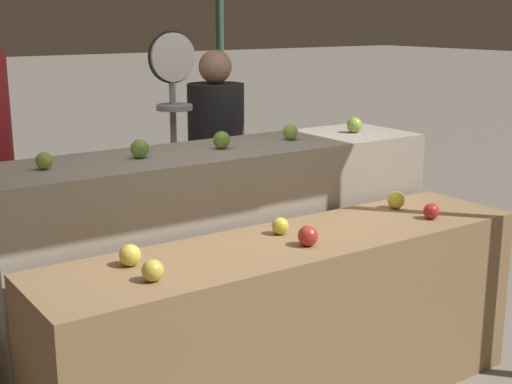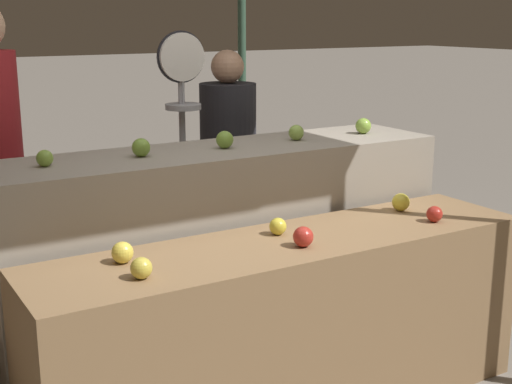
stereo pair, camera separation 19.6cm
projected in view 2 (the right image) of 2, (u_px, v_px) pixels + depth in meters
display_counter_front at (289, 328)px, 3.16m from camera, size 2.30×0.55×0.81m
display_counter_back at (224, 257)px, 3.63m from camera, size 2.30×0.55×1.12m
apple_front_0 at (141, 268)px, 2.61m from camera, size 0.08×0.08×0.08m
apple_front_1 at (303, 237)px, 2.97m from camera, size 0.09×0.09×0.09m
apple_front_2 at (434, 214)px, 3.33m from camera, size 0.08×0.08×0.08m
apple_front_3 at (122, 252)px, 2.78m from camera, size 0.09×0.09×0.09m
apple_front_4 at (278, 226)px, 3.14m from camera, size 0.08×0.08×0.08m
apple_front_5 at (401, 202)px, 3.52m from camera, size 0.09×0.09×0.09m
apple_back_0 at (45, 158)px, 3.05m from camera, size 0.07×0.07×0.07m
apple_back_1 at (141, 148)px, 3.27m from camera, size 0.09×0.09×0.09m
apple_back_2 at (225, 140)px, 3.48m from camera, size 0.09×0.09×0.09m
apple_back_3 at (296, 133)px, 3.70m from camera, size 0.08×0.08×0.08m
apple_back_4 at (363, 126)px, 3.91m from camera, size 0.09×0.09×0.09m
produce_scale at (183, 114)px, 3.97m from camera, size 0.28×0.20×1.68m
person_vendor_at_scale at (228, 156)px, 4.49m from camera, size 0.42×0.42×1.55m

